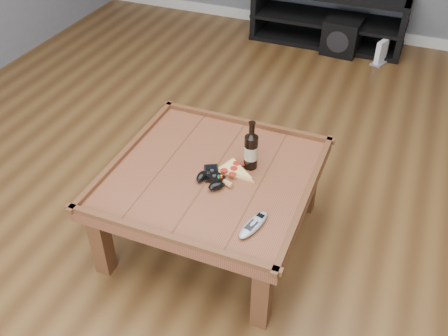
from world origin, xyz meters
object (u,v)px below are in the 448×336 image
at_px(pizza_slice, 232,171).
at_px(media_console, 329,17).
at_px(subwoofer, 342,36).
at_px(remote_control, 253,225).
at_px(smartphone, 212,173).
at_px(coffee_table, 212,182).
at_px(beer_bottle, 251,149).
at_px(game_controller, 211,179).
at_px(game_console, 381,53).

bearing_deg(pizza_slice, media_console, 112.03).
distance_m(pizza_slice, subwoofer, 2.57).
distance_m(media_console, remote_control, 3.05).
bearing_deg(smartphone, coffee_table, 84.18).
xyz_separation_m(beer_bottle, remote_control, (0.16, -0.40, -0.09)).
height_order(game_controller, subwoofer, game_controller).
relative_size(coffee_table, subwoofer, 3.10).
relative_size(media_console, game_controller, 8.66).
bearing_deg(game_controller, pizza_slice, 82.00).
height_order(coffee_table, game_console, coffee_table).
bearing_deg(game_controller, beer_bottle, 78.11).
bearing_deg(media_console, beer_bottle, -86.50).
distance_m(smartphone, subwoofer, 2.63).
height_order(game_controller, smartphone, game_controller).
xyz_separation_m(media_console, pizza_slice, (0.09, -2.71, 0.21)).
relative_size(beer_bottle, game_controller, 1.66).
distance_m(game_controller, subwoofer, 2.69).
relative_size(coffee_table, media_console, 0.74).
bearing_deg(pizza_slice, game_controller, -100.76).
bearing_deg(remote_control, game_console, 99.47).
xyz_separation_m(media_console, game_console, (0.54, -0.26, -0.15)).
bearing_deg(game_console, game_controller, -82.12).
bearing_deg(media_console, smartphone, -89.93).
relative_size(subwoofer, game_console, 1.55).
xyz_separation_m(game_controller, smartphone, (-0.02, 0.06, -0.01)).
xyz_separation_m(pizza_slice, game_console, (0.45, 2.45, -0.36)).
bearing_deg(media_console, subwoofer, -42.18).
distance_m(beer_bottle, pizza_slice, 0.15).
xyz_separation_m(media_console, remote_control, (0.32, -3.03, 0.22)).
distance_m(media_console, subwoofer, 0.25).
height_order(pizza_slice, subwoofer, pizza_slice).
relative_size(coffee_table, game_controller, 6.37).
bearing_deg(subwoofer, pizza_slice, -87.83).
bearing_deg(remote_control, smartphone, 153.46).
relative_size(remote_control, game_console, 0.98).
bearing_deg(beer_bottle, game_controller, -124.74).
distance_m(media_console, game_controller, 2.83).
xyz_separation_m(pizza_slice, remote_control, (0.23, -0.32, 0.01)).
bearing_deg(game_controller, subwoofer, 109.75).
xyz_separation_m(beer_bottle, game_controller, (-0.13, -0.19, -0.09)).
xyz_separation_m(media_console, smartphone, (0.00, -2.76, 0.21)).
xyz_separation_m(coffee_table, smartphone, (0.00, -0.01, 0.07)).
height_order(coffee_table, subwoofer, coffee_table).
height_order(beer_bottle, game_console, beer_bottle).
bearing_deg(smartphone, subwoofer, 58.35).
height_order(media_console, pizza_slice, media_console).
xyz_separation_m(coffee_table, game_console, (0.54, 2.49, -0.29)).
relative_size(media_console, subwoofer, 4.21).
relative_size(coffee_table, smartphone, 7.14).
distance_m(media_console, smartphone, 2.77).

